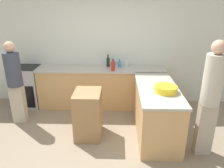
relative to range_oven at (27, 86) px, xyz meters
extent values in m
plane|color=gray|center=(1.72, -1.81, -0.46)|extent=(14.00, 14.00, 0.00)
cube|color=silver|center=(1.72, 0.32, 0.89)|extent=(8.00, 0.06, 2.70)
cube|color=tan|center=(1.72, 0.00, -0.02)|extent=(2.79, 0.58, 0.87)
cube|color=#ADA89E|center=(1.72, 0.00, 0.43)|extent=(2.82, 0.61, 0.04)
cube|color=tan|center=(2.78, -1.10, -0.02)|extent=(0.66, 1.63, 0.87)
cube|color=#ADA89E|center=(2.78, -1.10, 0.43)|extent=(0.69, 1.66, 0.04)
cube|color=#ADADB2|center=(0.00, 0.00, 0.00)|extent=(0.60, 0.58, 0.91)
cube|color=black|center=(0.00, -0.29, -0.14)|extent=(0.50, 0.01, 0.51)
cube|color=black|center=(0.00, 0.00, 0.46)|extent=(0.55, 0.54, 0.01)
cube|color=#997047|center=(1.57, -1.23, -0.03)|extent=(0.46, 0.58, 0.85)
cylinder|color=yellow|center=(2.87, -1.32, 0.51)|extent=(0.37, 0.37, 0.11)
cylinder|color=#338CBF|center=(2.12, 0.08, 0.52)|extent=(0.07, 0.07, 0.13)
cylinder|color=#338CBF|center=(2.12, 0.08, 0.61)|extent=(0.03, 0.03, 0.05)
cylinder|color=red|center=(1.98, -0.17, 0.54)|extent=(0.08, 0.08, 0.18)
cylinder|color=red|center=(1.98, -0.17, 0.67)|extent=(0.04, 0.04, 0.07)
cylinder|color=silver|center=(2.28, 0.12, 0.52)|extent=(0.08, 0.08, 0.13)
cylinder|color=silver|center=(2.28, 0.12, 0.61)|extent=(0.04, 0.04, 0.05)
cylinder|color=#386BB7|center=(1.99, 0.13, 0.52)|extent=(0.07, 0.07, 0.13)
cylinder|color=#386BB7|center=(1.99, 0.13, 0.61)|extent=(0.03, 0.03, 0.05)
cylinder|color=black|center=(1.87, 0.12, 0.55)|extent=(0.07, 0.07, 0.20)
cylinder|color=black|center=(1.87, 0.12, 0.69)|extent=(0.03, 0.03, 0.08)
cube|color=#ADA38E|center=(0.13, -0.79, -0.07)|extent=(0.26, 0.16, 0.78)
cylinder|color=#383D4C|center=(0.13, -0.79, 0.65)|extent=(0.29, 0.29, 0.65)
sphere|color=tan|center=(0.13, -0.79, 1.07)|extent=(0.20, 0.20, 0.20)
cube|color=#ADA38E|center=(3.45, -1.67, -0.02)|extent=(0.25, 0.15, 0.88)
cylinder|color=#B7B2A3|center=(3.45, -1.67, 0.79)|extent=(0.28, 0.28, 0.75)
sphere|color=tan|center=(3.45, -1.67, 1.26)|extent=(0.20, 0.20, 0.20)
camera|label=1|loc=(2.10, -4.64, 1.84)|focal=35.00mm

